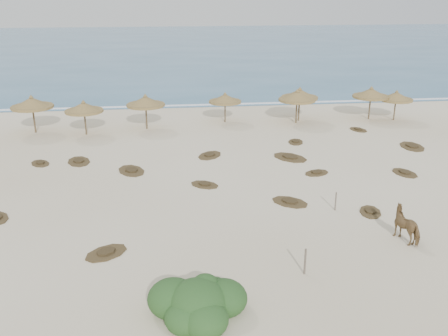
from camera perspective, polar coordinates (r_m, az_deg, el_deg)
The scene contains 29 objects.
ground at distance 26.16m, azimuth 3.41°, elevation -5.69°, with size 160.00×160.00×0.00m, color beige.
ocean at distance 98.90m, azimuth -4.12°, elevation 13.61°, with size 200.00×100.00×0.01m, color #2B5C82.
foam_line at distance 50.63m, azimuth -1.58°, elevation 7.24°, with size 70.00×0.60×0.01m, color white.
palapa_0 at distance 43.23m, azimuth -21.11°, elevation 6.91°, with size 4.42×4.42×3.13m.
palapa_1 at distance 41.39m, azimuth -15.73°, elevation 6.64°, with size 3.34×3.34×2.84m.
palapa_2 at distance 42.01m, azimuth -8.96°, elevation 7.49°, with size 3.77×3.77×2.97m.
palapa_3 at distance 43.71m, azimuth 0.13°, elevation 7.91°, with size 3.41×3.41×2.66m.
palapa_4 at distance 44.59m, azimuth 8.65°, elevation 8.31°, with size 3.50×3.50×3.03m.
palapa_5 at distance 43.77m, azimuth 8.36°, elevation 8.08°, with size 3.37×3.37×3.01m.
palapa_6 at distance 46.50m, azimuth 16.45°, elevation 8.17°, with size 3.68×3.68×3.00m.
palapa_7 at distance 46.86m, azimuth 19.09°, elevation 7.71°, with size 3.20×3.20×2.72m.
horse at distance 25.16m, azimuth 20.28°, elevation -6.13°, with size 0.85×1.86×1.57m, color olive.
fence_post_near at distance 21.38m, azimuth 9.25°, elevation -10.51°, with size 0.09×0.09×1.18m, color #6A5E50.
fence_post_far at distance 27.40m, azimuth 12.64°, elevation -3.73°, with size 0.08×0.08×1.04m, color #6A5E50.
bush at distance 18.80m, azimuth -3.00°, elevation -15.18°, with size 3.71×3.27×1.66m.
scrub_1 at distance 32.96m, azimuth -10.54°, elevation -0.28°, with size 2.39×2.82×0.16m.
scrub_2 at distance 30.18m, azimuth -2.23°, elevation -1.89°, with size 2.16×2.02×0.16m.
scrub_3 at distance 35.19m, azimuth 7.55°, elevation 1.23°, with size 2.98×3.11×0.16m.
scrub_4 at distance 34.06m, azimuth 19.95°, elevation -0.52°, with size 1.72×2.18×0.16m.
scrub_5 at distance 39.82m, azimuth 20.69°, elevation 2.33°, with size 1.82×2.64×0.16m.
scrub_6 at distance 35.51m, azimuth -16.26°, elevation 0.75°, with size 2.07×2.60×0.16m.
scrub_7 at distance 38.74m, azimuth 8.19°, elevation 2.99°, with size 1.54×1.96×0.16m.
scrub_8 at distance 35.95m, azimuth -20.26°, elevation 0.52°, with size 1.83×2.02×0.16m.
scrub_9 at distance 28.06m, azimuth 7.54°, elevation -3.85°, with size 2.51×2.44×0.16m.
scrub_10 at distance 43.11m, azimuth 15.10°, elevation 4.27°, with size 1.67×2.01×0.16m.
scrub_11 at distance 23.44m, azimuth -13.32°, elevation -9.39°, with size 2.41×2.27×0.16m.
scrub_12 at distance 27.77m, azimuth 16.38°, elevation -4.81°, with size 1.55×1.96×0.16m.
scrub_13 at distance 35.33m, azimuth -1.64°, elevation 1.48°, with size 2.39×2.59×0.16m.
scrub_14 at distance 32.58m, azimuth 10.54°, elevation -0.53°, with size 2.01×1.71×0.16m.
Camera 1 is at (-4.19, -23.14, 11.45)m, focal length 40.00 mm.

